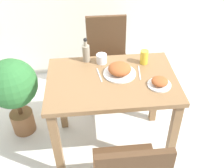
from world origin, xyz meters
TOP-DOWN VIEW (x-y plane):
  - ground_plane at (0.00, 0.00)m, footprint 16.00×16.00m
  - dining_table at (0.00, 0.00)m, footprint 0.99×0.67m
  - chair_far at (0.03, 0.69)m, footprint 0.42×0.42m
  - food_plate at (0.06, 0.06)m, footprint 0.25×0.25m
  - side_plate at (0.33, -0.12)m, footprint 0.17×0.17m
  - drink_cup at (-0.06, 0.23)m, footprint 0.09×0.09m
  - juice_glass at (0.28, 0.18)m, footprint 0.06×0.06m
  - sauce_bottle at (-0.18, 0.27)m, footprint 0.06×0.06m
  - fork_utensil at (-0.09, 0.06)m, footprint 0.04×0.18m
  - spoon_utensil at (0.22, 0.06)m, footprint 0.03×0.18m
  - potted_plant_left at (-0.83, 0.27)m, footprint 0.44×0.44m

SIDE VIEW (x-z plane):
  - ground_plane at x=0.00m, z-range 0.00..0.00m
  - potted_plant_left at x=-0.83m, z-range 0.13..0.91m
  - chair_far at x=0.03m, z-range 0.06..0.98m
  - dining_table at x=0.00m, z-range 0.25..1.01m
  - fork_utensil at x=-0.09m, z-range 0.76..0.77m
  - spoon_utensil at x=0.22m, z-range 0.76..0.77m
  - side_plate at x=0.33m, z-range 0.76..0.82m
  - drink_cup at x=-0.06m, z-range 0.76..0.84m
  - food_plate at x=0.06m, z-range 0.76..0.85m
  - juice_glass at x=0.28m, z-range 0.76..0.88m
  - sauce_bottle at x=-0.18m, z-range 0.74..0.95m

